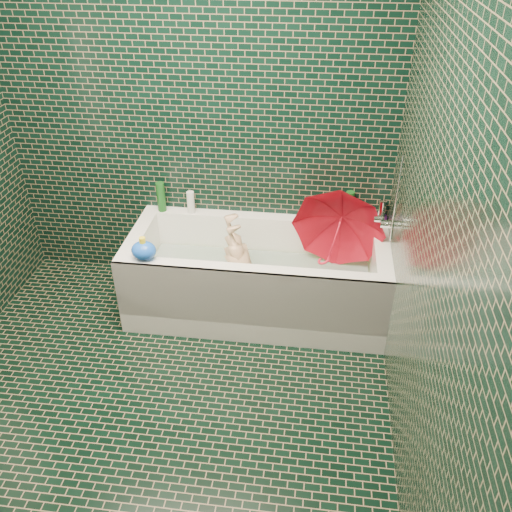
# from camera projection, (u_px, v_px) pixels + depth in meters

# --- Properties ---
(floor) EXTENTS (2.80, 2.80, 0.00)m
(floor) POSITION_uv_depth(u_px,v_px,m) (153.00, 415.00, 3.00)
(floor) COLOR black
(floor) RESTS_ON ground
(wall_back) EXTENTS (2.80, 0.00, 2.80)m
(wall_back) POSITION_uv_depth(u_px,v_px,m) (195.00, 112.00, 3.47)
(wall_back) COLOR black
(wall_back) RESTS_ON floor
(wall_right) EXTENTS (0.00, 2.80, 2.80)m
(wall_right) POSITION_uv_depth(u_px,v_px,m) (435.00, 239.00, 2.17)
(wall_right) COLOR black
(wall_right) RESTS_ON floor
(bathtub) EXTENTS (1.70, 0.75, 0.55)m
(bathtub) POSITION_uv_depth(u_px,v_px,m) (257.00, 284.00, 3.67)
(bathtub) COLOR white
(bathtub) RESTS_ON floor
(bath_mat) EXTENTS (1.35, 0.47, 0.01)m
(bath_mat) POSITION_uv_depth(u_px,v_px,m) (257.00, 289.00, 3.71)
(bath_mat) COLOR green
(bath_mat) RESTS_ON bathtub
(water) EXTENTS (1.48, 0.53, 0.00)m
(water) POSITION_uv_depth(u_px,v_px,m) (257.00, 272.00, 3.63)
(water) COLOR silver
(water) RESTS_ON bathtub
(faucet) EXTENTS (0.18, 0.19, 0.55)m
(faucet) POSITION_uv_depth(u_px,v_px,m) (390.00, 219.00, 3.28)
(faucet) COLOR silver
(faucet) RESTS_ON wall_right
(child) EXTENTS (0.86, 0.45, 0.35)m
(child) POSITION_uv_depth(u_px,v_px,m) (245.00, 273.00, 3.61)
(child) COLOR tan
(child) RESTS_ON bathtub
(umbrella) EXTENTS (0.83, 0.72, 0.76)m
(umbrella) POSITION_uv_depth(u_px,v_px,m) (335.00, 238.00, 3.45)
(umbrella) COLOR red
(umbrella) RESTS_ON bathtub
(soap_bottle_a) EXTENTS (0.12, 0.12, 0.26)m
(soap_bottle_a) POSITION_uv_depth(u_px,v_px,m) (367.00, 225.00, 3.66)
(soap_bottle_a) COLOR white
(soap_bottle_a) RESTS_ON bathtub
(soap_bottle_b) EXTENTS (0.10, 0.10, 0.20)m
(soap_bottle_b) POSITION_uv_depth(u_px,v_px,m) (380.00, 222.00, 3.69)
(soap_bottle_b) COLOR #5E207B
(soap_bottle_b) RESTS_ON bathtub
(soap_bottle_c) EXTENTS (0.17, 0.17, 0.17)m
(soap_bottle_c) POSITION_uv_depth(u_px,v_px,m) (353.00, 223.00, 3.68)
(soap_bottle_c) COLOR #164D19
(soap_bottle_c) RESTS_ON bathtub
(bottle_right_tall) EXTENTS (0.07, 0.07, 0.22)m
(bottle_right_tall) POSITION_uv_depth(u_px,v_px,m) (349.00, 207.00, 3.64)
(bottle_right_tall) COLOR #164D19
(bottle_right_tall) RESTS_ON bathtub
(bottle_right_pump) EXTENTS (0.06, 0.06, 0.17)m
(bottle_right_pump) POSITION_uv_depth(u_px,v_px,m) (382.00, 212.00, 3.64)
(bottle_right_pump) COLOR silver
(bottle_right_pump) RESTS_ON bathtub
(bottle_left_tall) EXTENTS (0.08, 0.08, 0.21)m
(bottle_left_tall) POSITION_uv_depth(u_px,v_px,m) (161.00, 197.00, 3.78)
(bottle_left_tall) COLOR #164D19
(bottle_left_tall) RESTS_ON bathtub
(bottle_left_short) EXTENTS (0.07, 0.07, 0.16)m
(bottle_left_short) POSITION_uv_depth(u_px,v_px,m) (191.00, 202.00, 3.76)
(bottle_left_short) COLOR white
(bottle_left_short) RESTS_ON bathtub
(rubber_duck) EXTENTS (0.11, 0.08, 0.09)m
(rubber_duck) POSITION_uv_depth(u_px,v_px,m) (336.00, 216.00, 3.69)
(rubber_duck) COLOR yellow
(rubber_duck) RESTS_ON bathtub
(bath_toy) EXTENTS (0.16, 0.13, 0.15)m
(bath_toy) POSITION_uv_depth(u_px,v_px,m) (144.00, 250.00, 3.28)
(bath_toy) COLOR blue
(bath_toy) RESTS_ON bathtub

